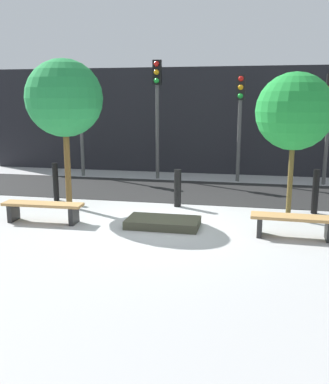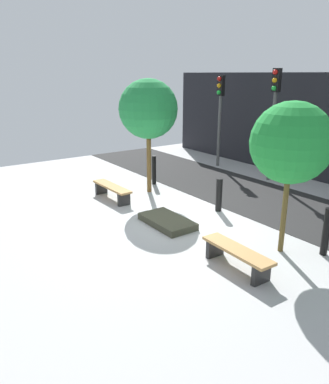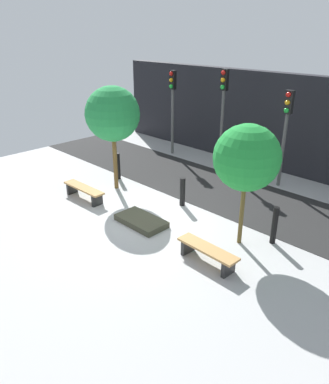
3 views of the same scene
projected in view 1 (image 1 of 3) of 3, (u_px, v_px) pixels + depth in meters
ground_plane at (164, 225)px, 9.12m from camera, size 18.00×18.00×0.00m
road_strip at (188, 191)px, 12.48m from camera, size 18.00×3.17×0.01m
building_facade at (203, 121)px, 15.35m from camera, size 16.20×0.50×3.74m
bench_left at (43, 208)px, 9.29m from camera, size 1.78×0.44×0.43m
bench_right at (294, 222)px, 8.25m from camera, size 1.66×0.47×0.44m
planter_bed at (163, 223)px, 9.01m from camera, size 1.52×0.83×0.18m
tree_behind_left_bench at (64, 99)px, 10.09m from camera, size 1.83×1.83×3.57m
tree_behind_right_bench at (295, 112)px, 9.12m from camera, size 1.66×1.66×3.21m
bollard_far_left at (56, 182)px, 11.26m from camera, size 0.15×0.15×1.00m
bollard_left at (178, 188)px, 10.63m from camera, size 0.18×0.18×0.94m
bollard_center at (315, 192)px, 9.97m from camera, size 0.15×0.15×1.05m
traffic_light_west at (80, 103)px, 14.53m from camera, size 0.28×0.27×3.63m
traffic_light_mid_west at (157, 98)px, 13.96m from camera, size 0.28×0.27×3.87m
traffic_light_mid_east at (240, 108)px, 13.50m from camera, size 0.28×0.27×3.38m
traffic_light_east at (329, 109)px, 12.97m from camera, size 0.28×0.27×3.38m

